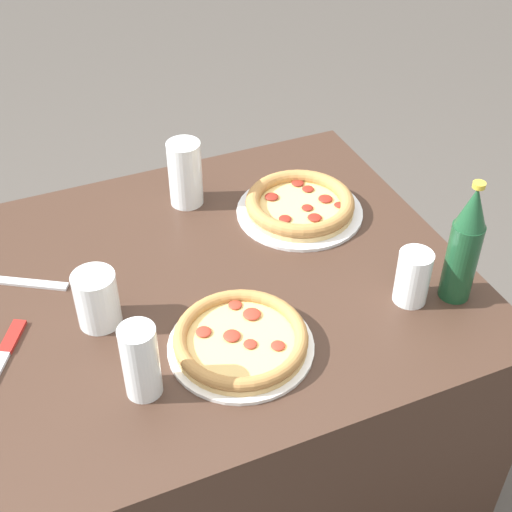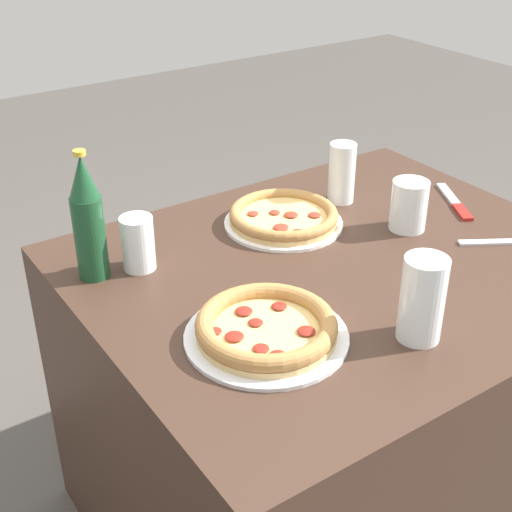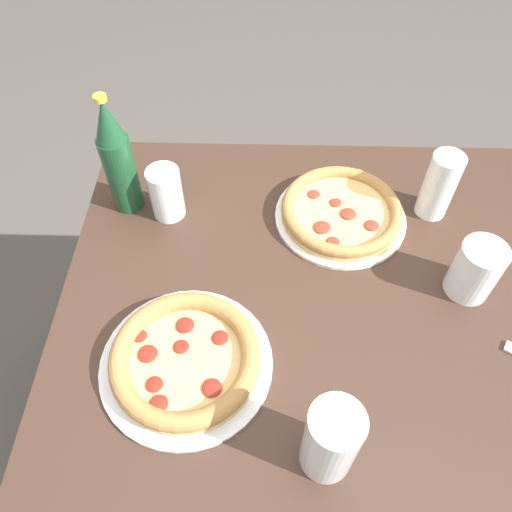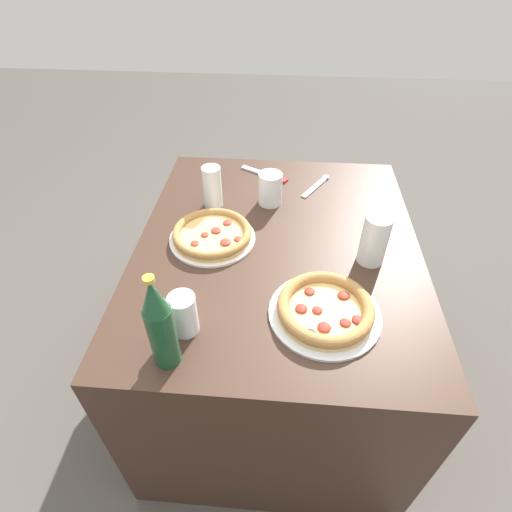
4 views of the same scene
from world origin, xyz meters
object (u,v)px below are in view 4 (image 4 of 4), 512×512
(glass_iced_tea, at_px, (374,241))
(beer_bottle, at_px, (160,324))
(pizza_margherita, at_px, (325,309))
(glass_mango_juice, at_px, (212,188))
(pizza_veggie, at_px, (212,235))
(spoon, at_px, (319,184))
(glass_water, at_px, (270,190))
(glass_red_wine, at_px, (184,315))
(knife, at_px, (266,175))

(glass_iced_tea, relative_size, beer_bottle, 0.59)
(pizza_margherita, bearing_deg, beer_bottle, -66.30)
(glass_mango_juice, xyz_separation_m, beer_bottle, (0.64, -0.00, 0.06))
(pizza_veggie, height_order, pizza_margherita, pizza_margherita)
(beer_bottle, height_order, spoon, beer_bottle)
(glass_iced_tea, relative_size, glass_mango_juice, 1.07)
(pizza_veggie, xyz_separation_m, glass_water, (-0.23, 0.17, 0.03))
(pizza_veggie, height_order, beer_bottle, beer_bottle)
(pizza_margherita, height_order, glass_red_wine, glass_red_wine)
(pizza_margherita, bearing_deg, glass_water, -161.51)
(pizza_veggie, bearing_deg, glass_iced_tea, 83.47)
(beer_bottle, distance_m, knife, 0.88)
(glass_mango_juice, bearing_deg, beer_bottle, -0.42)
(glass_water, height_order, spoon, glass_water)
(beer_bottle, bearing_deg, glass_water, 163.19)
(glass_water, height_order, glass_mango_juice, glass_mango_juice)
(glass_water, xyz_separation_m, glass_mango_juice, (0.03, -0.20, 0.02))
(pizza_margherita, relative_size, knife, 1.52)
(pizza_margherita, relative_size, glass_red_wine, 2.54)
(pizza_margherita, relative_size, glass_mango_juice, 1.97)
(beer_bottle, xyz_separation_m, spoon, (-0.80, 0.38, -0.12))
(glass_water, height_order, glass_iced_tea, glass_iced_tea)
(pizza_margherita, height_order, knife, pizza_margherita)
(pizza_veggie, xyz_separation_m, pizza_margherita, (0.28, 0.34, 0.00))
(glass_red_wine, bearing_deg, knife, 168.68)
(spoon, bearing_deg, glass_mango_juice, -66.25)
(pizza_margherita, relative_size, spoon, 1.72)
(glass_iced_tea, bearing_deg, pizza_margherita, -32.80)
(pizza_veggie, relative_size, spoon, 1.61)
(beer_bottle, bearing_deg, glass_red_wine, 165.11)
(glass_iced_tea, distance_m, glass_red_wine, 0.57)
(pizza_margherita, distance_m, glass_red_wine, 0.35)
(glass_red_wine, bearing_deg, glass_water, 162.90)
(beer_bottle, bearing_deg, knife, 168.30)
(pizza_veggie, xyz_separation_m, glass_red_wine, (0.35, -0.01, 0.03))
(glass_mango_juice, height_order, knife, glass_mango_juice)
(pizza_veggie, xyz_separation_m, spoon, (-0.36, 0.35, -0.02))
(glass_water, distance_m, glass_red_wine, 0.60)
(glass_red_wine, xyz_separation_m, knife, (-0.76, 0.15, -0.05))
(beer_bottle, relative_size, spoon, 1.58)
(pizza_veggie, relative_size, glass_red_wine, 2.38)
(beer_bottle, bearing_deg, spoon, 154.71)
(pizza_margherita, xyz_separation_m, beer_bottle, (0.16, -0.37, 0.10))
(pizza_veggie, xyz_separation_m, knife, (-0.41, 0.14, -0.02))
(pizza_margherita, distance_m, spoon, 0.64)
(glass_red_wine, bearing_deg, pizza_margherita, 102.05)
(pizza_veggie, height_order, knife, pizza_veggie)
(pizza_veggie, bearing_deg, glass_mango_juice, -172.07)
(glass_mango_juice, relative_size, spoon, 0.87)
(pizza_veggie, height_order, glass_red_wine, glass_red_wine)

